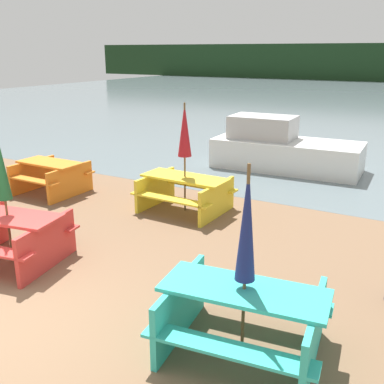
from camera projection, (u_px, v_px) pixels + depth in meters
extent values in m
cube|color=slate|center=(374.00, 99.00, 31.37)|extent=(60.00, 50.00, 0.00)
cube|color=#33B7A8|center=(244.00, 290.00, 4.79)|extent=(1.86, 0.91, 0.04)
cube|color=#33B7A8|center=(227.00, 349.00, 4.42)|extent=(1.81, 0.50, 0.04)
cube|color=#33B7A8|center=(256.00, 295.00, 5.39)|extent=(1.81, 0.50, 0.04)
cube|color=#33B7A8|center=(180.00, 308.00, 5.19)|extent=(0.24, 1.38, 0.74)
cube|color=#33B7A8|center=(313.00, 338.00, 4.64)|extent=(0.24, 1.38, 0.74)
cube|color=red|center=(7.00, 216.00, 6.92)|extent=(1.75, 0.98, 0.04)
cube|color=red|center=(33.00, 223.00, 7.51)|extent=(1.68, 0.57, 0.04)
cube|color=red|center=(47.00, 246.00, 6.82)|extent=(0.31, 1.37, 0.74)
cube|color=orange|center=(50.00, 163.00, 10.38)|extent=(1.51, 0.71, 0.04)
cube|color=orange|center=(32.00, 180.00, 10.00)|extent=(1.50, 0.29, 0.04)
cube|color=orange|center=(68.00, 169.00, 10.91)|extent=(1.50, 0.29, 0.04)
cube|color=orange|center=(33.00, 175.00, 10.78)|extent=(0.08, 1.38, 0.71)
cube|color=orange|center=(70.00, 182.00, 10.20)|extent=(0.08, 1.38, 0.71)
cube|color=yellow|center=(185.00, 178.00, 9.22)|extent=(1.81, 0.76, 0.04)
cube|color=yellow|center=(170.00, 199.00, 8.86)|extent=(1.80, 0.34, 0.04)
cube|color=yellow|center=(198.00, 185.00, 9.76)|extent=(1.80, 0.34, 0.04)
cube|color=yellow|center=(156.00, 189.00, 9.70)|extent=(0.12, 1.38, 0.69)
cube|color=yellow|center=(217.00, 201.00, 8.96)|extent=(0.12, 1.38, 0.69)
cylinder|color=brown|center=(245.00, 263.00, 4.70)|extent=(0.04, 0.04, 2.16)
cone|color=navy|center=(247.00, 224.00, 4.56)|extent=(0.22, 0.22, 1.26)
cylinder|color=brown|center=(5.00, 200.00, 6.84)|extent=(0.04, 0.04, 2.06)
cone|color=#195128|center=(1.00, 167.00, 6.68)|extent=(0.23, 0.23, 1.02)
cylinder|color=brown|center=(185.00, 158.00, 9.10)|extent=(0.04, 0.04, 2.24)
cone|color=#A81923|center=(185.00, 130.00, 8.92)|extent=(0.28, 0.28, 1.07)
cube|color=silver|center=(286.00, 155.00, 12.61)|extent=(4.11, 1.81, 0.82)
cube|color=#B2B2B2|center=(263.00, 127.00, 12.71)|extent=(1.83, 1.22, 0.64)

